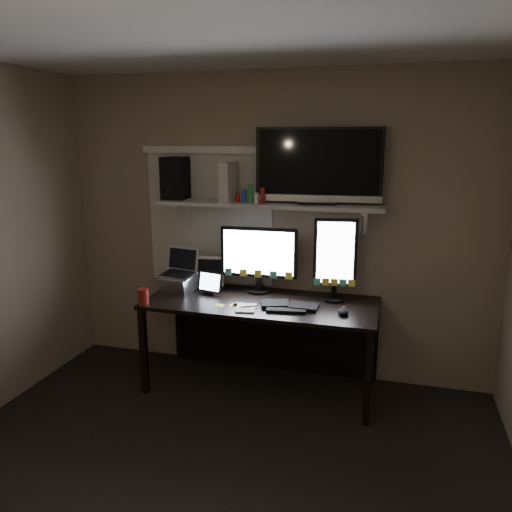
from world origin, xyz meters
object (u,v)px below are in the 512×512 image
(cup, at_px, (143,296))
(speaker, at_px, (175,178))
(monitor_portrait, at_px, (335,259))
(keyboard, at_px, (289,305))
(monitor_landscape, at_px, (259,259))
(tv, at_px, (319,166))
(game_console, at_px, (228,182))
(tablet, at_px, (210,283))
(desk, at_px, (265,317))
(laptop, at_px, (178,271))
(mouse, at_px, (343,311))

(cup, height_order, speaker, speaker)
(monitor_portrait, xyz_separation_m, keyboard, (-0.30, -0.26, -0.32))
(monitor_landscape, relative_size, tv, 0.66)
(game_console, xyz_separation_m, speaker, (-0.48, 0.05, 0.02))
(cup, xyz_separation_m, speaker, (0.06, 0.54, 0.86))
(monitor_portrait, distance_m, speaker, 1.46)
(keyboard, xyz_separation_m, tablet, (-0.68, 0.14, 0.08))
(desk, bearing_deg, monitor_landscape, 126.90)
(desk, xyz_separation_m, game_console, (-0.32, 0.05, 1.08))
(laptop, height_order, tv, tv)
(tablet, relative_size, laptop, 0.64)
(desk, bearing_deg, keyboard, -39.56)
(monitor_landscape, bearing_deg, tv, -4.24)
(game_console, bearing_deg, tablet, -137.60)
(monitor_landscape, relative_size, speaker, 1.85)
(game_console, bearing_deg, speaker, 173.74)
(tablet, relative_size, tv, 0.23)
(desk, distance_m, game_console, 1.13)
(monitor_portrait, distance_m, game_console, 1.03)
(speaker, bearing_deg, desk, -11.75)
(monitor_portrait, xyz_separation_m, game_console, (-0.86, -0.00, 0.57))
(monitor_portrait, xyz_separation_m, speaker, (-1.34, 0.05, 0.59))
(monitor_landscape, height_order, speaker, speaker)
(keyboard, height_order, speaker, speaker)
(monitor_portrait, height_order, speaker, speaker)
(laptop, bearing_deg, tv, 17.61)
(monitor_portrait, bearing_deg, laptop, 177.22)
(laptop, bearing_deg, game_console, 23.01)
(cup, bearing_deg, monitor_landscape, 35.13)
(desk, bearing_deg, speaker, 172.55)
(game_console, bearing_deg, mouse, -17.78)
(game_console, bearing_deg, keyboard, -24.72)
(desk, distance_m, cup, 0.98)
(tablet, bearing_deg, laptop, -173.20)
(tablet, bearing_deg, keyboard, 0.53)
(game_console, bearing_deg, laptop, -168.29)
(tv, relative_size, game_console, 3.08)
(monitor_landscape, bearing_deg, tablet, -156.77)
(desk, distance_m, keyboard, 0.37)
(mouse, distance_m, tv, 1.10)
(monitor_portrait, height_order, cup, monitor_portrait)
(tablet, distance_m, cup, 0.55)
(speaker, bearing_deg, game_console, -10.28)
(laptop, distance_m, cup, 0.43)
(keyboard, distance_m, speaker, 1.41)
(monitor_landscape, bearing_deg, mouse, -28.58)
(monitor_portrait, distance_m, mouse, 0.45)
(mouse, bearing_deg, monitor_landscape, 141.88)
(monitor_landscape, relative_size, game_console, 2.05)
(tv, distance_m, game_console, 0.72)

